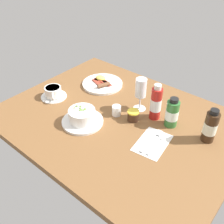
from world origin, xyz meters
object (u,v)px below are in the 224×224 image
object	(u,v)px
wine_glass	(141,89)
breakfast_plate	(102,83)
cutlery_setting	(153,142)
sauce_bottle_brown	(210,127)
creamer_jug	(116,111)
coffee_cup	(53,93)
sauce_bottle_green	(172,113)
jam_jar	(133,115)
sauce_bottle_red	(156,103)
porridge_bowl	(82,117)

from	to	relation	value
wine_glass	breakfast_plate	xyz separation A→B (cm)	(-29.42, 5.34, -10.21)
cutlery_setting	sauce_bottle_brown	distance (cm)	24.17
creamer_jug	sauce_bottle_brown	size ratio (longest dim) A/B	0.35
coffee_cup	wine_glass	world-z (taller)	wine_glass
wine_glass	sauce_bottle_green	size ratio (longest dim) A/B	1.16
coffee_cup	breakfast_plate	size ratio (longest dim) A/B	0.60
breakfast_plate	coffee_cup	bearing A→B (deg)	-113.76
jam_jar	breakfast_plate	world-z (taller)	jam_jar
cutlery_setting	sauce_bottle_red	size ratio (longest dim) A/B	1.06
wine_glass	creamer_jug	bearing A→B (deg)	-115.67
sauce_bottle_green	breakfast_plate	world-z (taller)	sauce_bottle_green
porridge_bowl	sauce_bottle_brown	size ratio (longest dim) A/B	1.22
breakfast_plate	sauce_bottle_green	bearing A→B (deg)	-7.94
porridge_bowl	wine_glass	xyz separation A→B (cm)	(13.80, 25.96, 7.79)
wine_glass	sauce_bottle_brown	xyz separation A→B (cm)	(35.24, -0.14, -3.98)
porridge_bowl	coffee_cup	bearing A→B (deg)	168.58
cutlery_setting	wine_glass	bearing A→B (deg)	138.84
porridge_bowl	sauce_bottle_green	bearing A→B (deg)	37.68
jam_jar	sauce_bottle_green	distance (cm)	17.66
coffee_cup	cutlery_setting	bearing A→B (deg)	4.00
coffee_cup	creamer_jug	distance (cm)	36.47
sauce_bottle_brown	sauce_bottle_red	bearing A→B (deg)	-177.13
jam_jar	sauce_bottle_brown	distance (cm)	33.89
sauce_bottle_red	jam_jar	bearing A→B (deg)	-129.53
creamer_jug	wine_glass	bearing A→B (deg)	64.33
sauce_bottle_brown	sauce_bottle_red	size ratio (longest dim) A/B	0.88
porridge_bowl	jam_jar	bearing A→B (deg)	44.53
jam_jar	creamer_jug	bearing A→B (deg)	-167.11
wine_glass	sauce_bottle_green	bearing A→B (deg)	-4.08
wine_glass	breakfast_plate	distance (cm)	31.59
coffee_cup	jam_jar	size ratio (longest dim) A/B	2.46
cutlery_setting	sauce_bottle_red	xyz separation A→B (cm)	(-9.09, 14.93, 7.95)
jam_jar	sauce_bottle_brown	bearing A→B (deg)	16.13
cutlery_setting	coffee_cup	xyz separation A→B (cm)	(-59.50, -4.16, 2.51)
jam_jar	sauce_bottle_red	bearing A→B (deg)	50.47
sauce_bottle_green	jam_jar	bearing A→B (deg)	-151.69
porridge_bowl	cutlery_setting	distance (cm)	34.03
cutlery_setting	breakfast_plate	bearing A→B (deg)	155.74
porridge_bowl	wine_glass	distance (cm)	30.42
creamer_jug	sauce_bottle_green	distance (cm)	25.99
jam_jar	sauce_bottle_green	size ratio (longest dim) A/B	0.38
sauce_bottle_brown	creamer_jug	bearing A→B (deg)	-164.54
porridge_bowl	breakfast_plate	size ratio (longest dim) A/B	0.85
sauce_bottle_brown	sauce_bottle_green	bearing A→B (deg)	-176.12
cutlery_setting	wine_glass	size ratio (longest dim) A/B	1.14
wine_glass	sauce_bottle_brown	distance (cm)	35.46
porridge_bowl	breakfast_plate	distance (cm)	35.07
sauce_bottle_red	breakfast_plate	bearing A→B (deg)	170.18
jam_jar	sauce_bottle_green	bearing A→B (deg)	28.31
coffee_cup	wine_glass	size ratio (longest dim) A/B	0.81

